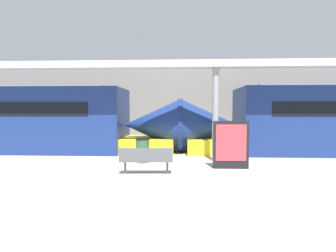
{
  "coord_description": "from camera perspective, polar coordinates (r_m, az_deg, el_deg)",
  "views": [
    {
      "loc": [
        0.84,
        -7.66,
        2.02
      ],
      "look_at": [
        0.33,
        2.81,
        1.4
      ],
      "focal_mm": 28.0,
      "sensor_mm": 36.0,
      "label": 1
    }
  ],
  "objects": [
    {
      "name": "ground_plane",
      "position": [
        7.97,
        -3.43,
        -11.31
      ],
      "size": [
        60.0,
        60.0,
        0.0
      ],
      "primitive_type": "plane",
      "color": "#A8A093"
    },
    {
      "name": "support_column_near",
      "position": [
        10.63,
        10.27,
        2.44
      ],
      "size": [
        0.25,
        0.25,
        3.71
      ],
      "primitive_type": "cylinder",
      "color": "gray",
      "rests_on": "ground_plane"
    },
    {
      "name": "station_wall",
      "position": [
        17.6,
        0.05,
        4.95
      ],
      "size": [
        56.0,
        0.2,
        5.0
      ],
      "primitive_type": "cube",
      "color": "gray",
      "rests_on": "ground_plane"
    },
    {
      "name": "trash_bin",
      "position": [
        10.29,
        -5.54,
        -5.23
      ],
      "size": [
        0.54,
        0.54,
        0.96
      ],
      "color": "#2D5138",
      "rests_on": "ground_plane"
    },
    {
      "name": "bench_near",
      "position": [
        8.35,
        -4.8,
        -7.07
      ],
      "size": [
        1.7,
        0.53,
        0.85
      ],
      "rotation": [
        0.0,
        0.0,
        0.05
      ],
      "color": "#4C4F54",
      "rests_on": "ground_plane"
    },
    {
      "name": "poster_board",
      "position": [
        9.32,
        13.54,
        -3.97
      ],
      "size": [
        1.23,
        0.07,
        1.66
      ],
      "color": "black",
      "rests_on": "ground_plane"
    },
    {
      "name": "canopy_beam",
      "position": [
        10.79,
        10.39,
        13.1
      ],
      "size": [
        28.0,
        0.6,
        0.28
      ],
      "primitive_type": "cube",
      "color": "#B7B7BC",
      "rests_on": "support_column_near"
    }
  ]
}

